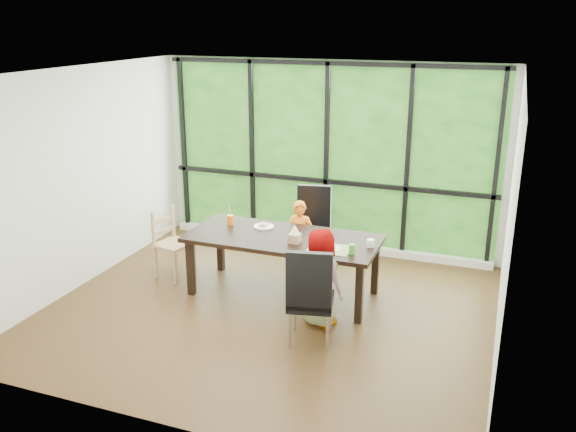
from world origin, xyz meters
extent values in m
plane|color=black|center=(0.00, 0.00, 0.00)|extent=(5.00, 5.00, 0.00)
plane|color=silver|center=(0.00, 2.25, 1.35)|extent=(5.00, 0.00, 5.00)
cube|color=#1C5116|center=(0.00, 2.23, 1.35)|extent=(4.80, 0.02, 2.65)
cube|color=silver|center=(0.00, 2.15, 0.05)|extent=(4.80, 0.12, 0.10)
cube|color=black|center=(0.00, 0.46, 0.38)|extent=(2.37, 1.19, 0.75)
cube|color=black|center=(0.04, 1.45, 0.54)|extent=(0.54, 0.54, 1.08)
cube|color=black|center=(0.68, -0.52, 0.54)|extent=(0.55, 0.55, 1.08)
cube|color=#A07856|center=(-1.51, 0.46, 0.45)|extent=(0.48, 0.50, 0.90)
imported|color=orange|center=(0.00, 1.07, 0.51)|extent=(0.39, 0.28, 1.01)
imported|color=slate|center=(0.68, -0.10, 0.55)|extent=(0.64, 0.54, 1.11)
cube|color=tan|center=(0.64, 0.26, 0.75)|extent=(0.47, 0.35, 0.01)
cylinder|color=white|center=(-0.35, 0.69, 0.76)|extent=(0.26, 0.26, 0.02)
cylinder|color=white|center=(0.66, 0.26, 0.76)|extent=(0.21, 0.21, 0.01)
cylinder|color=orange|center=(-0.78, 0.63, 0.81)|extent=(0.08, 0.08, 0.12)
cylinder|color=green|center=(0.91, 0.21, 0.81)|extent=(0.07, 0.07, 0.11)
cylinder|color=white|center=(1.06, 0.49, 0.79)|extent=(0.09, 0.09, 0.09)
cube|color=tan|center=(0.20, 0.31, 0.80)|extent=(0.13, 0.13, 0.11)
cylinder|color=white|center=(-0.78, 0.63, 0.91)|extent=(0.01, 0.04, 0.20)
cylinder|color=pink|center=(0.91, 0.21, 0.90)|extent=(0.01, 0.04, 0.20)
cone|color=white|center=(0.20, 0.31, 0.91)|extent=(0.12, 0.12, 0.11)
camera|label=1|loc=(2.42, -5.89, 3.25)|focal=37.76mm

